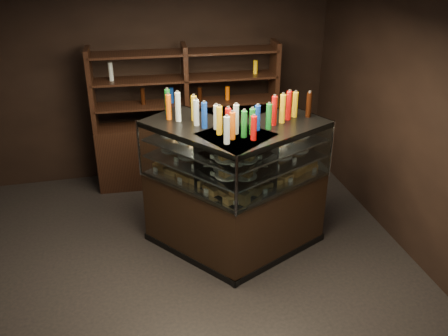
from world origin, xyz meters
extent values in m
plane|color=black|center=(0.00, 0.00, 0.00)|extent=(5.00, 5.00, 0.00)
cube|color=black|center=(0.00, 2.50, 1.50)|extent=(5.00, 0.02, 3.00)
cube|color=black|center=(0.00, -2.50, 1.50)|extent=(5.00, 0.02, 3.00)
cube|color=black|center=(2.50, 0.00, 1.50)|extent=(0.02, 5.00, 3.00)
cube|color=black|center=(0.88, 0.18, 0.45)|extent=(1.53, 1.21, 0.90)
cube|color=black|center=(0.88, 0.18, 0.04)|extent=(1.58, 1.25, 0.08)
cube|color=black|center=(0.88, 0.18, 1.50)|extent=(1.53, 1.21, 0.06)
cube|color=silver|center=(0.88, 0.18, 0.91)|extent=(1.46, 1.14, 0.02)
cube|color=silver|center=(0.88, 0.18, 1.12)|extent=(1.46, 1.14, 0.02)
cube|color=silver|center=(0.88, 0.18, 1.31)|extent=(1.46, 1.14, 0.02)
cube|color=white|center=(1.03, -0.14, 1.21)|extent=(1.24, 0.60, 0.63)
cylinder|color=silver|center=(1.64, 0.17, 1.21)|extent=(0.03, 0.03, 0.65)
cylinder|color=silver|center=(0.41, -0.42, 1.21)|extent=(0.03, 0.03, 0.65)
cube|color=black|center=(0.27, 0.33, 0.45)|extent=(1.37, 1.51, 0.90)
cube|color=black|center=(0.27, 0.33, 0.04)|extent=(1.41, 1.55, 0.08)
cube|color=black|center=(0.27, 0.33, 1.50)|extent=(1.37, 1.51, 0.06)
cube|color=silver|center=(0.27, 0.33, 0.91)|extent=(1.29, 1.43, 0.02)
cube|color=silver|center=(0.27, 0.33, 1.12)|extent=(1.29, 1.43, 0.02)
cube|color=silver|center=(0.27, 0.33, 1.31)|extent=(1.29, 1.43, 0.02)
cube|color=white|center=(-0.01, 0.12, 1.21)|extent=(0.83, 1.10, 0.63)
cylinder|color=silver|center=(0.41, -0.42, 1.21)|extent=(0.03, 0.03, 0.65)
cylinder|color=silver|center=(-0.41, 0.67, 1.21)|extent=(0.03, 0.03, 0.65)
cube|color=#BD9443|center=(0.37, -0.10, 0.94)|extent=(0.20, 0.16, 0.06)
cube|color=#BD9443|center=(0.55, -0.01, 0.94)|extent=(0.20, 0.16, 0.06)
cube|color=#BD9443|center=(0.72, 0.07, 0.94)|extent=(0.20, 0.16, 0.06)
cube|color=#BD9443|center=(0.89, 0.15, 0.94)|extent=(0.20, 0.16, 0.06)
cube|color=#BD9443|center=(1.06, 0.23, 0.94)|extent=(0.20, 0.16, 0.06)
cube|color=#BD9443|center=(1.24, 0.32, 0.94)|extent=(0.20, 0.16, 0.06)
cube|color=#BD9443|center=(1.41, 0.40, 0.94)|extent=(0.20, 0.16, 0.06)
cylinder|color=white|center=(0.41, -0.04, 1.13)|extent=(0.24, 0.24, 0.02)
cube|color=#BD9443|center=(0.41, -0.04, 1.17)|extent=(0.19, 0.15, 0.05)
cylinder|color=white|center=(0.64, 0.07, 1.13)|extent=(0.24, 0.24, 0.02)
cube|color=#BD9443|center=(0.64, 0.07, 1.17)|extent=(0.19, 0.15, 0.05)
cylinder|color=white|center=(0.88, 0.18, 1.13)|extent=(0.24, 0.24, 0.02)
cube|color=#BD9443|center=(0.88, 0.18, 1.17)|extent=(0.19, 0.15, 0.05)
cylinder|color=white|center=(1.11, 0.29, 1.13)|extent=(0.24, 0.24, 0.02)
cube|color=#BD9443|center=(1.11, 0.29, 1.17)|extent=(0.19, 0.15, 0.05)
cylinder|color=white|center=(1.35, 0.41, 1.13)|extent=(0.24, 0.24, 0.02)
cube|color=#BD9443|center=(1.35, 0.41, 1.17)|extent=(0.19, 0.15, 0.05)
cylinder|color=white|center=(0.41, -0.04, 1.32)|extent=(0.24, 0.24, 0.02)
cube|color=#BD9443|center=(0.41, -0.04, 1.36)|extent=(0.19, 0.15, 0.05)
cylinder|color=white|center=(0.64, 0.07, 1.32)|extent=(0.24, 0.24, 0.02)
cube|color=#BD9443|center=(0.64, 0.07, 1.36)|extent=(0.19, 0.15, 0.05)
cylinder|color=white|center=(0.88, 0.18, 1.32)|extent=(0.24, 0.24, 0.02)
cube|color=#BD9443|center=(0.88, 0.18, 1.36)|extent=(0.19, 0.15, 0.05)
cylinder|color=white|center=(1.11, 0.29, 1.32)|extent=(0.24, 0.24, 0.02)
cube|color=#BD9443|center=(1.11, 0.29, 1.36)|extent=(0.19, 0.15, 0.05)
cylinder|color=white|center=(1.35, 0.41, 1.32)|extent=(0.24, 0.24, 0.02)
cube|color=#BD9443|center=(1.35, 0.41, 1.36)|extent=(0.19, 0.15, 0.05)
cube|color=#BD9443|center=(-0.10, 0.77, 0.94)|extent=(0.18, 0.20, 0.06)
cube|color=#BD9443|center=(0.01, 0.62, 0.94)|extent=(0.18, 0.20, 0.06)
cube|color=#BD9443|center=(0.13, 0.46, 0.94)|extent=(0.18, 0.20, 0.06)
cube|color=#BD9443|center=(0.24, 0.31, 0.94)|extent=(0.18, 0.20, 0.06)
cube|color=#BD9443|center=(0.36, 0.16, 0.94)|extent=(0.18, 0.20, 0.06)
cube|color=#BD9443|center=(0.47, 0.00, 0.94)|extent=(0.18, 0.20, 0.06)
cube|color=#BD9443|center=(0.59, -0.15, 0.94)|extent=(0.18, 0.20, 0.06)
cylinder|color=white|center=(-0.04, 0.75, 1.13)|extent=(0.24, 0.24, 0.02)
cube|color=#BD9443|center=(-0.04, 0.75, 1.17)|extent=(0.17, 0.19, 0.05)
cylinder|color=white|center=(0.12, 0.54, 1.13)|extent=(0.24, 0.24, 0.02)
cube|color=#BD9443|center=(0.12, 0.54, 1.17)|extent=(0.17, 0.19, 0.05)
cylinder|color=white|center=(0.27, 0.33, 1.13)|extent=(0.24, 0.24, 0.02)
cube|color=#BD9443|center=(0.27, 0.33, 1.17)|extent=(0.17, 0.19, 0.05)
cylinder|color=white|center=(0.43, 0.12, 1.13)|extent=(0.24, 0.24, 0.02)
cube|color=#BD9443|center=(0.43, 0.12, 1.17)|extent=(0.17, 0.19, 0.05)
cylinder|color=white|center=(0.58, -0.09, 1.13)|extent=(0.24, 0.24, 0.02)
cube|color=#BD9443|center=(0.58, -0.09, 1.17)|extent=(0.17, 0.19, 0.05)
cylinder|color=white|center=(-0.04, 0.75, 1.32)|extent=(0.24, 0.24, 0.02)
cube|color=#BD9443|center=(-0.04, 0.75, 1.36)|extent=(0.17, 0.19, 0.05)
cylinder|color=white|center=(0.12, 0.54, 1.32)|extent=(0.24, 0.24, 0.02)
cube|color=#BD9443|center=(0.12, 0.54, 1.36)|extent=(0.17, 0.19, 0.05)
cylinder|color=white|center=(0.27, 0.33, 1.32)|extent=(0.24, 0.24, 0.02)
cube|color=#BD9443|center=(0.27, 0.33, 1.36)|extent=(0.17, 0.19, 0.05)
cylinder|color=white|center=(0.43, 0.12, 1.32)|extent=(0.24, 0.24, 0.02)
cube|color=#BD9443|center=(0.43, 0.12, 1.36)|extent=(0.17, 0.19, 0.05)
cylinder|color=white|center=(0.58, -0.09, 1.32)|extent=(0.24, 0.24, 0.02)
cube|color=#BD9443|center=(0.58, -0.09, 1.36)|extent=(0.17, 0.19, 0.05)
cylinder|color=#147223|center=(0.36, -0.07, 1.67)|extent=(0.06, 0.06, 0.28)
cylinder|color=silver|center=(0.36, -0.07, 1.82)|extent=(0.03, 0.03, 0.02)
cylinder|color=#D8590A|center=(0.46, -0.02, 1.67)|extent=(0.06, 0.06, 0.28)
cylinder|color=silver|center=(0.46, -0.02, 1.82)|extent=(0.03, 0.03, 0.02)
cylinder|color=silver|center=(0.57, 0.03, 1.67)|extent=(0.06, 0.06, 0.28)
cylinder|color=silver|center=(0.57, 0.03, 1.82)|extent=(0.03, 0.03, 0.02)
cylinder|color=black|center=(0.67, 0.08, 1.67)|extent=(0.06, 0.06, 0.28)
cylinder|color=silver|center=(0.67, 0.08, 1.82)|extent=(0.03, 0.03, 0.02)
cylinder|color=#B20C0A|center=(0.77, 0.13, 1.67)|extent=(0.06, 0.06, 0.28)
cylinder|color=silver|center=(0.77, 0.13, 1.82)|extent=(0.03, 0.03, 0.02)
cylinder|color=yellow|center=(0.88, 0.18, 1.67)|extent=(0.06, 0.06, 0.28)
cylinder|color=silver|center=(0.88, 0.18, 1.82)|extent=(0.03, 0.03, 0.02)
cylinder|color=#0F38B2|center=(0.98, 0.23, 1.67)|extent=(0.06, 0.06, 0.28)
cylinder|color=silver|center=(0.98, 0.23, 1.82)|extent=(0.03, 0.03, 0.02)
cylinder|color=#147223|center=(1.08, 0.28, 1.67)|extent=(0.06, 0.06, 0.28)
cylinder|color=silver|center=(1.08, 0.28, 1.82)|extent=(0.03, 0.03, 0.02)
cylinder|color=#D8590A|center=(1.19, 0.33, 1.67)|extent=(0.06, 0.06, 0.28)
cylinder|color=silver|center=(1.19, 0.33, 1.82)|extent=(0.03, 0.03, 0.02)
cylinder|color=silver|center=(1.29, 0.38, 1.67)|extent=(0.06, 0.06, 0.28)
cylinder|color=silver|center=(1.29, 0.38, 1.82)|extent=(0.03, 0.03, 0.02)
cylinder|color=black|center=(1.40, 0.43, 1.67)|extent=(0.06, 0.06, 0.28)
cylinder|color=silver|center=(1.40, 0.43, 1.82)|extent=(0.03, 0.03, 0.02)
cylinder|color=#147223|center=(-0.07, 0.79, 1.67)|extent=(0.06, 0.06, 0.28)
cylinder|color=silver|center=(-0.07, 0.79, 1.82)|extent=(0.03, 0.03, 0.02)
cylinder|color=#D8590A|center=(0.00, 0.70, 1.67)|extent=(0.06, 0.06, 0.28)
cylinder|color=silver|center=(0.00, 0.70, 1.82)|extent=(0.03, 0.03, 0.02)
cylinder|color=silver|center=(0.06, 0.61, 1.67)|extent=(0.06, 0.06, 0.28)
cylinder|color=silver|center=(0.06, 0.61, 1.82)|extent=(0.03, 0.03, 0.02)
cylinder|color=black|center=(0.13, 0.51, 1.67)|extent=(0.06, 0.06, 0.28)
cylinder|color=silver|center=(0.13, 0.51, 1.82)|extent=(0.03, 0.03, 0.02)
cylinder|color=#B20C0A|center=(0.20, 0.42, 1.67)|extent=(0.06, 0.06, 0.28)
cylinder|color=silver|center=(0.20, 0.42, 1.82)|extent=(0.03, 0.03, 0.02)
cylinder|color=yellow|center=(0.27, 0.33, 1.67)|extent=(0.06, 0.06, 0.28)
cylinder|color=silver|center=(0.27, 0.33, 1.82)|extent=(0.03, 0.03, 0.02)
cylinder|color=#0F38B2|center=(0.34, 0.24, 1.67)|extent=(0.06, 0.06, 0.28)
cylinder|color=silver|center=(0.34, 0.24, 1.82)|extent=(0.03, 0.03, 0.02)
cylinder|color=#147223|center=(0.41, 0.15, 1.67)|extent=(0.06, 0.06, 0.28)
cylinder|color=silver|center=(0.41, 0.15, 1.82)|extent=(0.03, 0.03, 0.02)
cylinder|color=#D8590A|center=(0.48, 0.05, 1.67)|extent=(0.06, 0.06, 0.28)
cylinder|color=silver|center=(0.48, 0.05, 1.82)|extent=(0.03, 0.03, 0.02)
cylinder|color=silver|center=(0.55, -0.04, 1.67)|extent=(0.06, 0.06, 0.28)
cylinder|color=silver|center=(0.55, -0.04, 1.82)|extent=(0.03, 0.03, 0.02)
cylinder|color=black|center=(0.62, -0.13, 1.67)|extent=(0.06, 0.06, 0.28)
cylinder|color=silver|center=(0.62, -0.13, 1.82)|extent=(0.03, 0.03, 0.02)
cylinder|color=black|center=(0.67, 0.91, 0.08)|extent=(0.21, 0.21, 0.16)
cone|color=#1C5117|center=(0.67, 0.91, 0.37)|extent=(0.31, 0.31, 0.43)
cone|color=#1C5117|center=(0.67, 0.91, 0.52)|extent=(0.24, 0.24, 0.30)
cube|color=black|center=(0.34, 2.05, 0.45)|extent=(2.56, 0.58, 0.90)
cube|color=black|center=(-0.89, 2.13, 1.45)|extent=(0.08, 0.38, 1.10)
cube|color=black|center=(0.34, 2.05, 1.45)|extent=(0.08, 0.38, 1.10)
cube|color=black|center=(1.58, 1.97, 1.45)|extent=(0.08, 0.38, 1.10)
cube|color=black|center=(0.34, 2.05, 1.20)|extent=(2.50, 0.54, 0.03)
cube|color=black|center=(0.34, 2.05, 1.55)|extent=(2.50, 0.54, 0.03)
cube|color=black|center=(0.34, 2.05, 1.90)|extent=(2.50, 0.54, 0.03)
cylinder|color=#147223|center=(-0.62, 2.11, 1.32)|extent=(0.06, 0.06, 0.22)
cylinder|color=#D8590A|center=(-0.24, 2.09, 1.32)|extent=(0.06, 0.06, 0.22)
cylinder|color=silver|center=(0.15, 2.06, 1.32)|extent=(0.06, 0.06, 0.22)
cylinder|color=black|center=(0.53, 2.04, 1.32)|extent=(0.06, 0.06, 0.22)
cylinder|color=#B20C0A|center=(0.92, 2.01, 1.32)|extent=(0.06, 0.06, 0.22)
cylinder|color=yellow|center=(1.30, 1.99, 1.32)|extent=(0.06, 0.06, 0.22)
camera|label=1|loc=(-0.66, -4.40, 3.49)|focal=40.00mm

